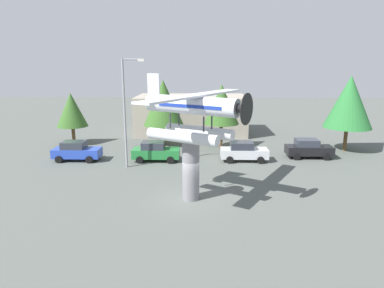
% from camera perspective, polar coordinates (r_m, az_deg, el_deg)
% --- Properties ---
extents(ground_plane, '(140.00, 140.00, 0.00)m').
position_cam_1_polar(ground_plane, '(22.45, -0.21, -9.10)').
color(ground_plane, '#515651').
extents(display_pedestal, '(1.10, 1.10, 3.93)m').
position_cam_1_polar(display_pedestal, '(21.78, -0.21, -4.31)').
color(display_pedestal, slate).
rests_on(display_pedestal, ground).
extents(floatplane_monument, '(7.06, 9.56, 4.00)m').
position_cam_1_polar(floatplane_monument, '(20.91, 0.09, 5.17)').
color(floatplane_monument, silver).
rests_on(floatplane_monument, display_pedestal).
extents(car_near_blue, '(4.20, 2.02, 1.76)m').
position_cam_1_polar(car_near_blue, '(32.55, -18.72, -1.10)').
color(car_near_blue, '#2847B7').
rests_on(car_near_blue, ground).
extents(car_mid_green, '(4.20, 2.02, 1.76)m').
position_cam_1_polar(car_mid_green, '(30.87, -6.12, -1.22)').
color(car_mid_green, '#237A38').
rests_on(car_mid_green, ground).
extents(car_far_silver, '(4.20, 2.02, 1.76)m').
position_cam_1_polar(car_far_silver, '(31.03, 8.59, -1.22)').
color(car_far_silver, silver).
rests_on(car_far_silver, ground).
extents(car_distant_black, '(4.20, 2.02, 1.76)m').
position_cam_1_polar(car_distant_black, '(33.52, 18.85, -0.71)').
color(car_distant_black, black).
rests_on(car_distant_black, ground).
extents(streetlight_primary, '(1.84, 0.28, 8.98)m').
position_cam_1_polar(streetlight_primary, '(28.51, -10.87, 6.14)').
color(streetlight_primary, gray).
rests_on(streetlight_primary, ground).
extents(storefront_building, '(13.48, 7.58, 4.67)m').
position_cam_1_polar(storefront_building, '(43.23, -0.12, 4.95)').
color(storefront_building, '#9E9384').
rests_on(storefront_building, ground).
extents(tree_west, '(3.26, 3.26, 5.56)m').
position_cam_1_polar(tree_west, '(38.99, -19.45, 5.38)').
color(tree_west, brown).
rests_on(tree_west, ground).
extents(tree_east, '(4.28, 4.28, 6.94)m').
position_cam_1_polar(tree_east, '(36.33, -4.79, 6.85)').
color(tree_east, brown).
rests_on(tree_east, ground).
extents(tree_center_back, '(3.61, 3.61, 6.56)m').
position_cam_1_polar(tree_center_back, '(34.97, 4.95, 6.59)').
color(tree_center_back, brown).
rests_on(tree_center_back, ground).
extents(tree_far_east, '(4.60, 4.60, 7.47)m').
position_cam_1_polar(tree_far_east, '(37.01, 24.74, 6.38)').
color(tree_far_east, brown).
rests_on(tree_far_east, ground).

